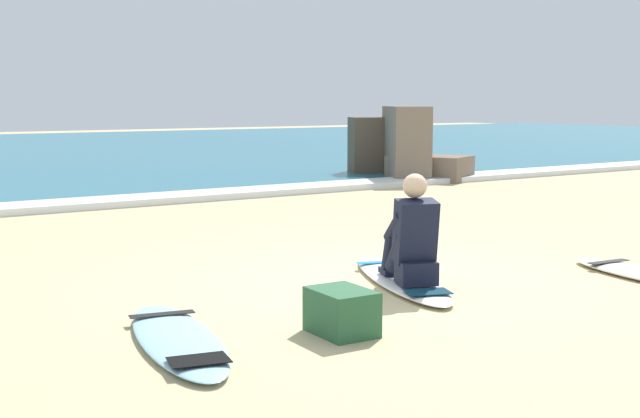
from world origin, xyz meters
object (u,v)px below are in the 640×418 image
at_px(surfer_seated, 412,240).
at_px(surfboard_spare_near, 178,339).
at_px(surfboard_main, 401,279).
at_px(beach_bag, 342,312).

bearing_deg(surfer_seated, surfboard_spare_near, -171.27).
relative_size(surfer_seated, surfboard_spare_near, 0.46).
distance_m(surfboard_main, surfboard_spare_near, 2.57).
bearing_deg(surfboard_spare_near, surfer_seated, 8.73).
bearing_deg(beach_bag, surfboard_main, 36.68).
bearing_deg(surfboard_spare_near, surfboard_main, 14.28).
relative_size(surfboard_main, beach_bag, 4.64).
height_order(surfboard_main, surfer_seated, surfer_seated).
distance_m(surfboard_main, beach_bag, 1.78).
distance_m(surfboard_spare_near, beach_bag, 1.15).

